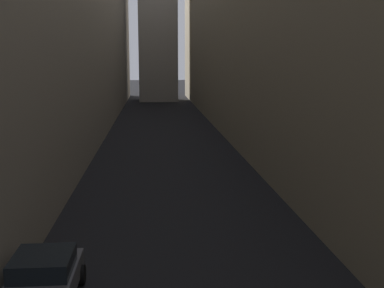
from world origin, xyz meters
The scene contains 4 objects.
ground_plane centered at (0.00, 48.00, 0.00)m, with size 264.00×264.00×0.00m, color black.
building_block_left centered at (-12.04, 50.00, 11.67)m, with size 13.08×108.00×23.34m, color gray.
building_block_right centered at (10.81, 50.00, 10.42)m, with size 10.61×108.00×20.85m, color gray.
parked_car_left_third centered at (-4.40, 18.79, 0.76)m, with size 2.07×3.93×1.49m.
Camera 1 is at (-1.14, 5.09, 7.10)m, focal length 45.82 mm.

